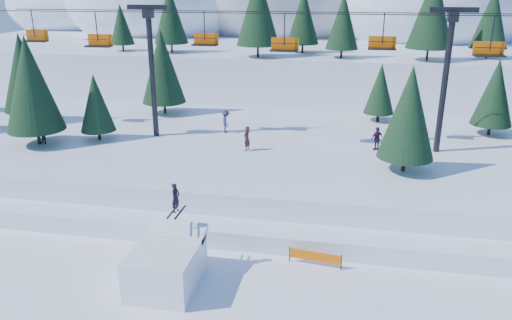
% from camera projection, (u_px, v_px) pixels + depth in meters
% --- Properties ---
extents(ground, '(160.00, 160.00, 0.00)m').
position_uv_depth(ground, '(198.00, 303.00, 23.57)').
color(ground, white).
rests_on(ground, ground).
extents(mid_shelf, '(70.00, 22.00, 2.50)m').
position_uv_depth(mid_shelf, '(264.00, 156.00, 39.83)').
color(mid_shelf, white).
rests_on(mid_shelf, ground).
extents(berm, '(70.00, 6.00, 1.10)m').
position_uv_depth(berm, '(236.00, 219.00, 30.80)').
color(berm, white).
rests_on(berm, ground).
extents(mountain_ridge, '(119.00, 60.10, 26.46)m').
position_uv_depth(mountain_ridge, '(290.00, 11.00, 89.21)').
color(mountain_ridge, white).
rests_on(mountain_ridge, ground).
extents(jump_kicker, '(3.11, 4.35, 4.88)m').
position_uv_depth(jump_kicker, '(167.00, 264.00, 24.62)').
color(jump_kicker, white).
rests_on(jump_kicker, ground).
extents(chairlift, '(46.00, 3.21, 10.28)m').
position_uv_depth(chairlift, '(276.00, 54.00, 37.03)').
color(chairlift, black).
rests_on(chairlift, mid_shelf).
extents(conifer_stand, '(61.53, 16.13, 9.13)m').
position_uv_depth(conifer_stand, '(246.00, 86.00, 38.39)').
color(conifer_stand, black).
rests_on(conifer_stand, mid_shelf).
extents(distant_skiers, '(29.87, 7.56, 1.88)m').
position_uv_depth(distant_skiers, '(243.00, 130.00, 39.25)').
color(distant_skiers, '#3D1A35').
rests_on(distant_skiers, mid_shelf).
extents(banner_near, '(2.84, 0.41, 0.90)m').
position_uv_depth(banner_near, '(315.00, 257.00, 26.51)').
color(banner_near, black).
rests_on(banner_near, ground).
extents(banner_far, '(2.72, 0.94, 0.90)m').
position_uv_depth(banner_far, '(392.00, 245.00, 27.66)').
color(banner_far, black).
rests_on(banner_far, ground).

